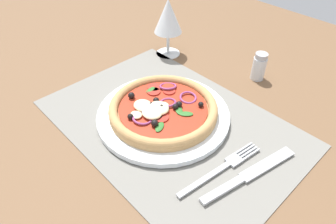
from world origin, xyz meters
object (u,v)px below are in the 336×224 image
object	(u,v)px
wine_glass	(168,18)
fork	(224,167)
pizza	(164,108)
plate	(164,114)
pepper_shaker	(259,67)
knife	(250,174)

from	to	relation	value
wine_glass	fork	bearing A→B (deg)	-29.69
pizza	wine_glass	xyz separation A→B (cm)	(-18.43, 18.64, 7.40)
plate	fork	distance (cm)	16.85
wine_glass	pepper_shaker	xyz separation A→B (cm)	(23.30, 7.46, -6.80)
plate	knife	xyz separation A→B (cm)	(20.76, 0.35, -0.31)
plate	fork	size ratio (longest dim) A/B	1.48
knife	pizza	bearing A→B (deg)	102.43
wine_glass	plate	bearing A→B (deg)	-45.06
plate	pizza	xyz separation A→B (cm)	(-0.06, -0.11, 1.68)
plate	fork	xyz separation A→B (cm)	(16.77, -1.57, -0.35)
plate	pepper_shaker	world-z (taller)	pepper_shaker
fork	knife	xyz separation A→B (cm)	(3.99, 1.93, 0.03)
fork	pepper_shaker	size ratio (longest dim) A/B	2.69
pizza	pepper_shaker	xyz separation A→B (cm)	(4.87, 26.09, 0.60)
pepper_shaker	fork	bearing A→B (deg)	-66.55
knife	wine_glass	world-z (taller)	wine_glass
knife	pepper_shaker	xyz separation A→B (cm)	(-15.94, 25.63, 2.60)
fork	knife	size ratio (longest dim) A/B	0.91
knife	wine_glass	bearing A→B (deg)	76.31
knife	fork	bearing A→B (deg)	126.93
fork	knife	distance (cm)	4.43
wine_glass	pepper_shaker	bearing A→B (deg)	17.75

